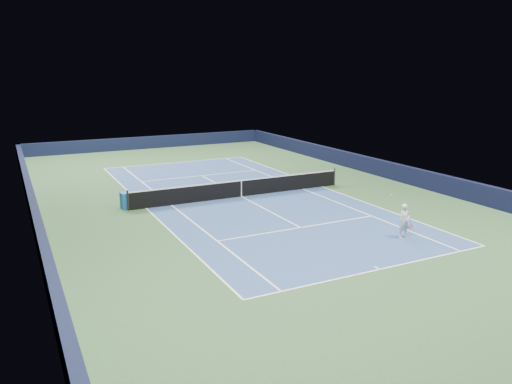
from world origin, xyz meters
name	(u,v)px	position (x,y,z in m)	size (l,w,h in m)	color
ground	(241,197)	(0.00, 0.00, 0.00)	(40.00, 40.00, 0.00)	#2B4C29
wall_far	(149,142)	(0.00, 19.82, 0.55)	(22.00, 0.35, 1.10)	black
wall_right	(389,170)	(10.82, 0.00, 0.55)	(0.35, 40.00, 1.10)	black
wall_left	(34,211)	(-10.82, 0.00, 0.55)	(0.35, 40.00, 1.10)	black
court_surface	(241,197)	(0.00, 0.00, 0.00)	(10.97, 23.77, 0.01)	navy
baseline_far	(177,162)	(0.00, 11.88, 0.01)	(10.97, 0.08, 0.00)	white
baseline_near	(380,269)	(0.00, -11.88, 0.01)	(10.97, 0.08, 0.00)	white
sideline_doubles_right	(322,187)	(5.49, 0.00, 0.01)	(0.08, 23.77, 0.00)	white
sideline_doubles_left	(146,208)	(-5.49, 0.00, 0.01)	(0.08, 23.77, 0.00)	white
sideline_singles_right	(303,189)	(4.12, 0.00, 0.01)	(0.08, 23.77, 0.00)	white
sideline_singles_left	(172,205)	(-4.12, 0.00, 0.01)	(0.08, 23.77, 0.00)	white
service_line_far	(202,176)	(0.00, 6.40, 0.01)	(8.23, 0.08, 0.00)	white
service_line_near	(300,228)	(0.00, -6.40, 0.01)	(8.23, 0.08, 0.00)	white
center_service_line	(241,196)	(0.00, 0.00, 0.01)	(0.08, 12.80, 0.00)	white
center_mark_far	(177,163)	(0.00, 11.73, 0.01)	(0.08, 0.30, 0.00)	white
center_mark_near	(377,268)	(0.00, -11.73, 0.01)	(0.08, 0.30, 0.00)	white
tennis_net	(241,188)	(0.00, 0.00, 0.50)	(12.90, 0.10, 1.07)	black
sponsor_cube	(126,201)	(-6.40, 0.45, 0.43)	(0.59, 0.53, 0.86)	blue
tennis_player	(404,221)	(3.22, -9.59, 0.75)	(0.73, 1.22, 1.68)	silver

